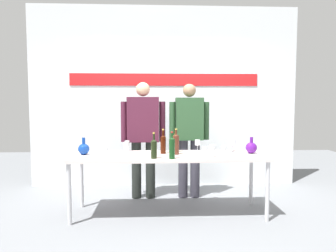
{
  "coord_description": "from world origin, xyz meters",
  "views": [
    {
      "loc": [
        -0.19,
        -3.78,
        1.41
      ],
      "look_at": [
        0.0,
        0.15,
        1.11
      ],
      "focal_mm": 32.72,
      "sensor_mm": 36.0,
      "label": 1
    }
  ],
  "objects_px": {
    "wine_glass_right_5": "(212,148)",
    "decanter_blue_right": "(251,148)",
    "wine_glass_right_0": "(205,150)",
    "wine_bottle_3": "(176,143)",
    "wine_glass_left_1": "(126,145)",
    "wine_bottle_1": "(163,143)",
    "wine_bottle_0": "(154,148)",
    "wine_glass_right_1": "(233,143)",
    "wine_glass_right_2": "(230,144)",
    "wine_glass_right_3": "(197,143)",
    "wine_bottle_4": "(172,147)",
    "wine_bottle_2": "(176,142)",
    "presenter_right": "(189,133)",
    "display_table": "(169,159)",
    "wine_glass_left_0": "(127,144)",
    "wine_glass_left_2": "(104,149)",
    "wine_glass_right_4": "(223,149)",
    "decanter_blue_left": "(84,149)",
    "presenter_left": "(143,132)"
  },
  "relations": [
    {
      "from": "wine_bottle_1",
      "to": "wine_bottle_3",
      "type": "height_order",
      "value": "wine_bottle_3"
    },
    {
      "from": "wine_bottle_0",
      "to": "wine_bottle_2",
      "type": "distance_m",
      "value": 0.54
    },
    {
      "from": "wine_bottle_3",
      "to": "wine_glass_left_2",
      "type": "distance_m",
      "value": 0.88
    },
    {
      "from": "wine_bottle_1",
      "to": "wine_glass_right_1",
      "type": "relative_size",
      "value": 2.03
    },
    {
      "from": "wine_bottle_0",
      "to": "wine_glass_right_2",
      "type": "height_order",
      "value": "wine_bottle_0"
    },
    {
      "from": "wine_glass_right_2",
      "to": "wine_bottle_2",
      "type": "bearing_deg",
      "value": 176.18
    },
    {
      "from": "decanter_blue_right",
      "to": "wine_bottle_1",
      "type": "bearing_deg",
      "value": 178.17
    },
    {
      "from": "wine_bottle_2",
      "to": "wine_glass_right_0",
      "type": "bearing_deg",
      "value": -53.84
    },
    {
      "from": "display_table",
      "to": "wine_glass_right_4",
      "type": "xyz_separation_m",
      "value": [
        0.64,
        -0.22,
        0.15
      ]
    },
    {
      "from": "presenter_left",
      "to": "display_table",
      "type": "bearing_deg",
      "value": -63.42
    },
    {
      "from": "decanter_blue_left",
      "to": "wine_glass_right_2",
      "type": "xyz_separation_m",
      "value": [
        1.87,
        0.11,
        0.03
      ]
    },
    {
      "from": "wine_glass_left_1",
      "to": "wine_glass_right_5",
      "type": "height_order",
      "value": "wine_glass_left_1"
    },
    {
      "from": "wine_glass_left_0",
      "to": "wine_glass_right_4",
      "type": "distance_m",
      "value": 1.29
    },
    {
      "from": "decanter_blue_left",
      "to": "wine_bottle_2",
      "type": "height_order",
      "value": "wine_bottle_2"
    },
    {
      "from": "wine_glass_right_5",
      "to": "wine_bottle_4",
      "type": "bearing_deg",
      "value": -168.75
    },
    {
      "from": "decanter_blue_right",
      "to": "wine_bottle_0",
      "type": "distance_m",
      "value": 1.28
    },
    {
      "from": "wine_glass_right_2",
      "to": "wine_glass_right_4",
      "type": "relative_size",
      "value": 1.17
    },
    {
      "from": "presenter_left",
      "to": "wine_bottle_1",
      "type": "relative_size",
      "value": 5.37
    },
    {
      "from": "wine_bottle_3",
      "to": "wine_glass_right_5",
      "type": "relative_size",
      "value": 2.2
    },
    {
      "from": "wine_glass_right_0",
      "to": "wine_bottle_3",
      "type": "bearing_deg",
      "value": 143.99
    },
    {
      "from": "presenter_right",
      "to": "wine_glass_left_1",
      "type": "height_order",
      "value": "presenter_right"
    },
    {
      "from": "wine_glass_left_2",
      "to": "wine_glass_right_4",
      "type": "distance_m",
      "value": 1.42
    },
    {
      "from": "display_table",
      "to": "wine_glass_right_5",
      "type": "xyz_separation_m",
      "value": [
        0.51,
        -0.2,
        0.16
      ]
    },
    {
      "from": "wine_glass_right_3",
      "to": "wine_bottle_1",
      "type": "bearing_deg",
      "value": -154.67
    },
    {
      "from": "display_table",
      "to": "wine_bottle_3",
      "type": "relative_size",
      "value": 7.45
    },
    {
      "from": "wine_bottle_1",
      "to": "wine_bottle_4",
      "type": "height_order",
      "value": "same"
    },
    {
      "from": "presenter_right",
      "to": "wine_glass_left_1",
      "type": "xyz_separation_m",
      "value": [
        -0.86,
        -0.66,
        -0.08
      ]
    },
    {
      "from": "wine_glass_left_0",
      "to": "wine_glass_right_2",
      "type": "relative_size",
      "value": 0.92
    },
    {
      "from": "decanter_blue_right",
      "to": "wine_bottle_1",
      "type": "height_order",
      "value": "wine_bottle_1"
    },
    {
      "from": "presenter_left",
      "to": "wine_glass_right_4",
      "type": "relative_size",
      "value": 12.76
    },
    {
      "from": "wine_bottle_1",
      "to": "wine_bottle_3",
      "type": "xyz_separation_m",
      "value": [
        0.16,
        -0.07,
        0.01
      ]
    },
    {
      "from": "decanter_blue_right",
      "to": "wine_bottle_1",
      "type": "relative_size",
      "value": 0.67
    },
    {
      "from": "wine_bottle_1",
      "to": "wine_glass_left_2",
      "type": "bearing_deg",
      "value": -163.45
    },
    {
      "from": "wine_glass_right_1",
      "to": "wine_glass_right_2",
      "type": "distance_m",
      "value": 0.11
    },
    {
      "from": "wine_glass_right_3",
      "to": "decanter_blue_left",
      "type": "bearing_deg",
      "value": -169.95
    },
    {
      "from": "decanter_blue_left",
      "to": "wine_glass_right_2",
      "type": "height_order",
      "value": "decanter_blue_left"
    },
    {
      "from": "wine_glass_right_5",
      "to": "decanter_blue_right",
      "type": "bearing_deg",
      "value": 23.21
    },
    {
      "from": "decanter_blue_left",
      "to": "wine_glass_right_1",
      "type": "distance_m",
      "value": 1.95
    },
    {
      "from": "wine_glass_left_0",
      "to": "display_table",
      "type": "bearing_deg",
      "value": -28.44
    },
    {
      "from": "wine_bottle_0",
      "to": "wine_glass_right_2",
      "type": "relative_size",
      "value": 1.95
    },
    {
      "from": "wine_bottle_4",
      "to": "wine_glass_left_0",
      "type": "height_order",
      "value": "wine_bottle_4"
    },
    {
      "from": "decanter_blue_right",
      "to": "wine_bottle_0",
      "type": "bearing_deg",
      "value": -166.35
    },
    {
      "from": "wine_glass_left_0",
      "to": "wine_glass_right_5",
      "type": "xyz_separation_m",
      "value": [
        1.05,
        -0.49,
        0.01
      ]
    },
    {
      "from": "presenter_left",
      "to": "wine_bottle_0",
      "type": "bearing_deg",
      "value": -80.68
    },
    {
      "from": "wine_bottle_3",
      "to": "wine_glass_right_3",
      "type": "relative_size",
      "value": 2.18
    },
    {
      "from": "decanter_blue_right",
      "to": "wine_glass_left_1",
      "type": "bearing_deg",
      "value": -179.11
    },
    {
      "from": "decanter_blue_right",
      "to": "wine_glass_right_3",
      "type": "xyz_separation_m",
      "value": [
        -0.66,
        0.26,
        0.03
      ]
    },
    {
      "from": "wine_glass_right_3",
      "to": "display_table",
      "type": "bearing_deg",
      "value": -143.63
    },
    {
      "from": "wine_bottle_0",
      "to": "wine_bottle_3",
      "type": "distance_m",
      "value": 0.39
    },
    {
      "from": "presenter_right",
      "to": "wine_bottle_4",
      "type": "distance_m",
      "value": 1.02
    }
  ]
}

